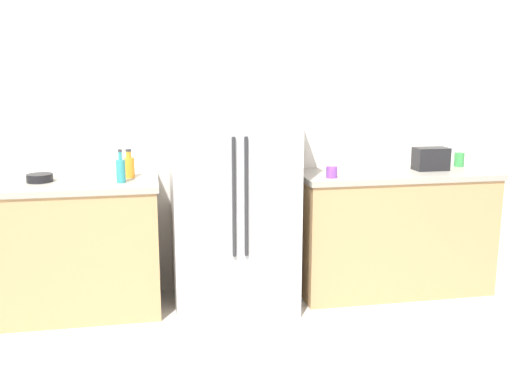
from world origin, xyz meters
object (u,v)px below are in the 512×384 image
(refrigerator, at_px, (232,187))
(bowl_a, at_px, (40,178))
(bottle_b, at_px, (121,170))
(cup_a, at_px, (332,172))
(toaster, at_px, (431,159))
(cup_b, at_px, (459,160))
(bottle_a, at_px, (129,166))

(refrigerator, height_order, bowl_a, refrigerator)
(bottle_b, xyz_separation_m, cup_a, (1.45, -0.08, -0.04))
(cup_a, bearing_deg, bowl_a, 174.08)
(refrigerator, distance_m, toaster, 1.54)
(cup_a, bearing_deg, bottle_b, 176.85)
(refrigerator, height_order, bottle_b, refrigerator)
(bottle_b, bearing_deg, toaster, 2.39)
(cup_b, bearing_deg, refrigerator, -173.72)
(bottle_a, relative_size, bowl_a, 1.17)
(refrigerator, distance_m, cup_b, 1.85)
(bottle_b, relative_size, cup_b, 2.06)
(refrigerator, distance_m, bowl_a, 1.30)
(refrigerator, distance_m, bottle_b, 0.77)
(bottle_b, bearing_deg, bottle_a, 75.31)
(bottle_b, height_order, cup_b, bottle_b)
(bottle_a, bearing_deg, bottle_b, -104.69)
(cup_a, bearing_deg, refrigerator, 172.61)
(toaster, relative_size, bowl_a, 1.44)
(cup_b, distance_m, bowl_a, 3.13)
(bottle_a, bearing_deg, refrigerator, -13.88)
(bottle_b, distance_m, cup_b, 2.60)
(toaster, relative_size, cup_b, 2.28)
(bottle_b, bearing_deg, cup_b, 4.69)
(cup_a, bearing_deg, toaster, 11.77)
(refrigerator, bearing_deg, toaster, 3.18)
(toaster, height_order, bottle_a, bottle_a)
(bottle_a, distance_m, bowl_a, 0.59)
(bowl_a, bearing_deg, bottle_b, -13.14)
(bottle_b, bearing_deg, refrigerator, 0.78)
(bottle_a, bearing_deg, bowl_a, -174.38)
(refrigerator, bearing_deg, bottle_b, -179.22)
(refrigerator, xyz_separation_m, cup_b, (1.84, 0.20, 0.11))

